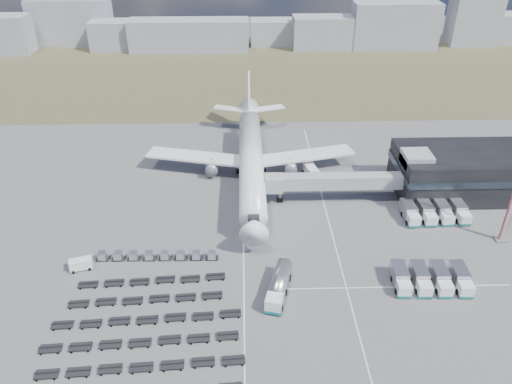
{
  "coord_description": "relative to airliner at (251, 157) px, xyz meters",
  "views": [
    {
      "loc": [
        -1.67,
        -73.47,
        59.81
      ],
      "look_at": [
        0.82,
        18.26,
        4.0
      ],
      "focal_mm": 35.0,
      "sensor_mm": 36.0,
      "label": 1
    }
  ],
  "objects": [
    {
      "name": "airliner",
      "position": [
        0.0,
        0.0,
        0.0
      ],
      "size": [
        51.59,
        64.53,
        17.62
      ],
      "color": "white",
      "rests_on": "ground"
    },
    {
      "name": "catering_truck",
      "position": [
        14.42,
        -0.6,
        -3.96
      ],
      "size": [
        3.72,
        6.07,
        2.6
      ],
      "rotation": [
        0.0,
        0.0,
        0.26
      ],
      "color": "white",
      "rests_on": "ground"
    },
    {
      "name": "skyline",
      "position": [
        -11.35,
        117.2,
        3.22
      ],
      "size": [
        304.81,
        27.0,
        24.83
      ],
      "color": "#91949F",
      "rests_on": "ground"
    },
    {
      "name": "baggage_dollies",
      "position": [
        -18.1,
        -50.13,
        -4.89
      ],
      "size": [
        32.29,
        27.01,
        0.81
      ],
      "rotation": [
        0.0,
        0.0,
        0.06
      ],
      "color": "black",
      "rests_on": "ground"
    },
    {
      "name": "pushback_tug",
      "position": [
        -0.28,
        -24.38,
        -4.6
      ],
      "size": [
        3.31,
        2.3,
        1.39
      ],
      "primitive_type": "cube",
      "rotation": [
        0.0,
        0.0,
        0.21
      ],
      "color": "white",
      "rests_on": "ground"
    },
    {
      "name": "lane_markings",
      "position": [
        9.77,
        -29.38,
        -5.29
      ],
      "size": [
        47.12,
        110.0,
        0.01
      ],
      "color": "silver",
      "rests_on": "ground"
    },
    {
      "name": "uld_row",
      "position": [
        -18.26,
        -31.55,
        -4.36
      ],
      "size": [
        22.95,
        1.84,
        1.55
      ],
      "rotation": [
        0.0,
        0.0,
        -0.02
      ],
      "color": "black",
      "rests_on": "ground"
    },
    {
      "name": "fuel_tanker",
      "position": [
        3.98,
        -41.42,
        -3.5
      ],
      "size": [
        5.51,
        11.46,
        3.59
      ],
      "rotation": [
        0.0,
        0.0,
        -0.25
      ],
      "color": "white",
      "rests_on": "ground"
    },
    {
      "name": "terminal",
      "position": [
        47.77,
        -8.41,
        -0.04
      ],
      "size": [
        30.4,
        16.4,
        11.0
      ],
      "color": "black",
      "rests_on": "ground"
    },
    {
      "name": "ground",
      "position": [
        0.0,
        -32.38,
        -5.29
      ],
      "size": [
        420.0,
        420.0,
        0.0
      ],
      "primitive_type": "plane",
      "color": "#565659",
      "rests_on": "ground"
    },
    {
      "name": "service_trucks_near",
      "position": [
        30.71,
        -40.12,
        -3.72
      ],
      "size": [
        13.23,
        7.62,
        2.89
      ],
      "rotation": [
        0.0,
        0.0,
        -0.04
      ],
      "color": "white",
      "rests_on": "ground"
    },
    {
      "name": "grass_strip",
      "position": [
        0.0,
        77.62,
        -5.29
      ],
      "size": [
        420.0,
        90.0,
        0.01
      ],
      "primitive_type": "cube",
      "color": "#4B482D",
      "rests_on": "ground"
    },
    {
      "name": "service_trucks_far",
      "position": [
        38.41,
        -19.2,
        -3.7
      ],
      "size": [
        13.41,
        7.73,
        2.92
      ],
      "rotation": [
        0.0,
        0.0,
        0.04
      ],
      "color": "white",
      "rests_on": "ground"
    },
    {
      "name": "jet_bridge",
      "position": [
        15.9,
        -11.95,
        -0.24
      ],
      "size": [
        30.3,
        3.8,
        7.05
      ],
      "color": "#939399",
      "rests_on": "ground"
    },
    {
      "name": "utility_van",
      "position": [
        -31.8,
        -34.0,
        -4.2
      ],
      "size": [
        4.4,
        2.91,
        2.18
      ],
      "primitive_type": "cube",
      "rotation": [
        0.0,
        0.0,
        0.29
      ],
      "color": "white",
      "rests_on": "ground"
    }
  ]
}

